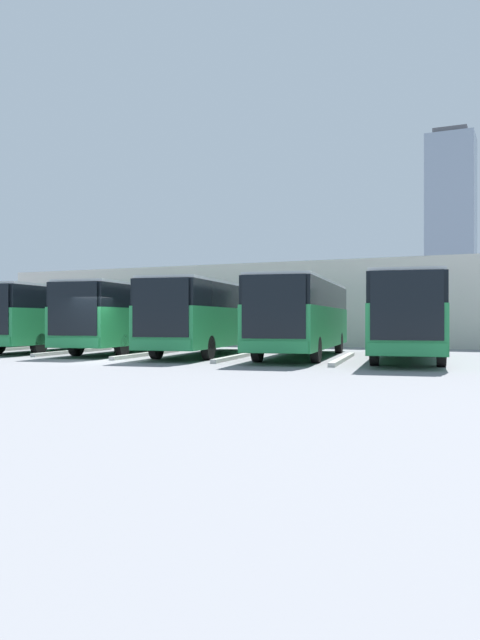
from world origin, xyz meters
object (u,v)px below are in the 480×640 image
object	(u,v)px
bus_4	(60,315)
bus_2	(210,315)
bus_0	(408,314)
bus_1	(303,314)
bus_3	(134,315)

from	to	relation	value
bus_4	bus_2	bearing A→B (deg)	169.94
bus_0	bus_1	distance (m)	4.38
bus_4	bus_3	bearing A→B (deg)	174.39
bus_0	bus_2	xyz separation A→B (m)	(8.77, 0.15, 0.00)
bus_1	bus_4	bearing A→B (deg)	-9.24
bus_0	bus_2	distance (m)	8.77
bus_1	bus_3	bearing A→B (deg)	-11.06
bus_0	bus_4	bearing A→B (deg)	-9.03
bus_2	bus_3	distance (m)	4.40
bus_2	bus_0	bearing A→B (deg)	172.01
bus_2	bus_3	size ratio (longest dim) A/B	1.00
bus_0	bus_4	xyz separation A→B (m)	(17.54, -0.02, 0.00)
bus_0	bus_2	bearing A→B (deg)	-7.99
bus_0	bus_2	size ratio (longest dim) A/B	1.00
bus_4	bus_1	bearing A→B (deg)	170.76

